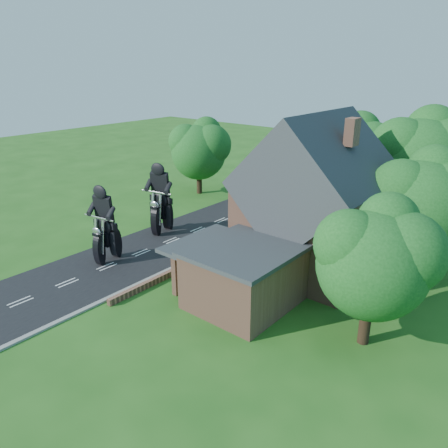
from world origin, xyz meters
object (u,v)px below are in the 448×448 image
Objects in this scene: motorcycle_follow at (162,222)px; motorcycle_lead at (108,250)px; garden_wall at (231,244)px; house at (315,205)px; annex at (243,275)px.

motorcycle_lead is at bearing 89.03° from motorcycle_follow.
motorcycle_follow is (-1.15, 6.11, 0.04)m from motorcycle_lead.
garden_wall is 12.45× the size of motorcycle_lead.
motorcycle_lead is 0.95× the size of motorcycle_follow.
house is at bearing 9.17° from garden_wall.
motorcycle_follow is (-11.69, 4.56, -0.90)m from annex.
motorcycle_follow is (-6.12, -1.24, 0.66)m from garden_wall.
motorcycle_follow is (-12.32, -2.24, -3.48)m from house.
annex is 12.58m from motorcycle_follow.
annex is (-0.62, -6.80, -2.58)m from house.
motorcycle_lead is (-10.54, -1.54, -0.94)m from annex.
house is at bearing 84.76° from annex.
motorcycle_lead is (-11.16, -8.34, -3.52)m from house.
house is 7.30m from annex.
annex is 3.99× the size of motorcycle_lead.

